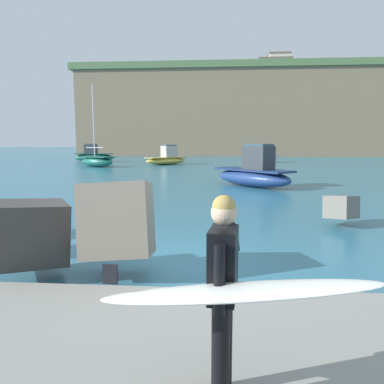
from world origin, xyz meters
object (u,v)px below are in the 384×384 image
at_px(boat_near_centre, 97,161).
at_px(station_building_east, 274,69).
at_px(boat_mid_left, 254,173).
at_px(station_building_central, 278,68).
at_px(surfer_with_board, 226,289).
at_px(boat_mid_right, 94,156).
at_px(station_building_west, 311,73).
at_px(boat_mid_centre, 262,157).
at_px(boat_near_right, 167,159).

relative_size(boat_near_centre, station_building_east, 1.10).
xyz_separation_m(boat_near_centre, boat_mid_left, (14.37, -15.89, 0.12)).
xyz_separation_m(station_building_central, station_building_east, (-1.54, -3.75, -0.94)).
height_order(surfer_with_board, boat_mid_left, boat_mid_left).
distance_m(surfer_with_board, station_building_east, 87.33).
xyz_separation_m(boat_mid_right, station_building_west, (37.36, 45.17, 18.15)).
relative_size(boat_mid_right, station_building_east, 0.68).
bearing_deg(station_building_west, boat_mid_centre, -109.34).
bearing_deg(boat_near_centre, station_building_central, 64.56).
distance_m(boat_near_centre, boat_mid_centre, 19.80).
relative_size(station_building_west, station_building_east, 1.09).
bearing_deg(boat_mid_centre, boat_mid_right, 178.58).
bearing_deg(station_building_central, surfer_with_board, -98.70).
bearing_deg(boat_near_centre, station_building_east, 64.34).
height_order(boat_near_right, boat_mid_centre, boat_mid_centre).
xyz_separation_m(boat_near_right, station_building_central, (19.58, 50.14, 19.34)).
xyz_separation_m(boat_near_centre, boat_mid_right, (-3.74, 9.62, 0.14)).
bearing_deg(station_building_east, station_building_west, 22.21).
xyz_separation_m(boat_near_centre, station_building_west, (33.62, 54.78, 18.28)).
relative_size(surfer_with_board, station_building_central, 0.33).
height_order(boat_near_centre, station_building_west, station_building_west).
bearing_deg(boat_mid_right, boat_mid_centre, -1.42).
xyz_separation_m(surfer_with_board, station_building_west, (21.07, 88.37, 17.62)).
xyz_separation_m(boat_near_right, station_building_east, (18.04, 46.39, 18.40)).
relative_size(boat_mid_right, station_building_west, 0.63).
bearing_deg(station_building_central, boat_mid_centre, -100.51).
bearing_deg(boat_near_right, boat_near_centre, -144.25).
height_order(boat_mid_right, station_building_west, station_building_west).
xyz_separation_m(boat_near_centre, station_building_central, (26.07, 54.82, 19.40)).
bearing_deg(station_building_west, boat_mid_right, -129.60).
distance_m(boat_near_centre, boat_mid_left, 21.42).
distance_m(surfer_with_board, boat_near_right, 38.74).
bearing_deg(boat_mid_right, station_building_east, 55.70).
bearing_deg(station_building_central, boat_mid_right, -123.41).
relative_size(boat_mid_centre, boat_mid_right, 1.02).
distance_m(boat_near_right, boat_mid_left, 22.02).
bearing_deg(boat_mid_left, boat_mid_right, 125.37).
bearing_deg(boat_near_right, station_building_central, 68.67).
bearing_deg(boat_mid_left, station_building_east, 81.37).
height_order(boat_near_right, station_building_central, station_building_central).
height_order(boat_near_centre, station_building_east, station_building_east).
height_order(surfer_with_board, station_building_central, station_building_central).
bearing_deg(station_building_east, boat_mid_left, -98.63).
bearing_deg(station_building_east, station_building_central, 67.67).
xyz_separation_m(boat_near_centre, station_building_east, (24.53, 51.07, 18.45)).
distance_m(boat_mid_centre, boat_mid_right, 21.33).
xyz_separation_m(surfer_with_board, boat_near_centre, (-12.55, 33.58, -0.66)).
bearing_deg(surfer_with_board, boat_mid_right, 110.66).
bearing_deg(station_building_west, boat_mid_left, -105.24).
xyz_separation_m(boat_mid_left, boat_mid_centre, (3.22, 24.98, -0.04)).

